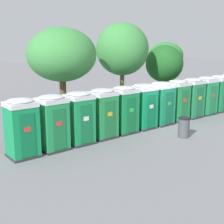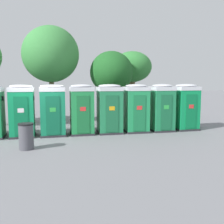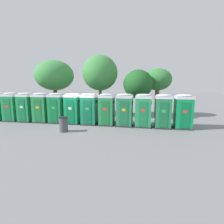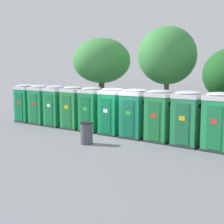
{
  "view_description": "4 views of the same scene",
  "coord_description": "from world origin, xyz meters",
  "px_view_note": "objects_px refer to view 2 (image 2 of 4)",
  "views": [
    {
      "loc": [
        -11.63,
        -13.18,
        4.86
      ],
      "look_at": [
        -3.06,
        0.03,
        1.27
      ],
      "focal_mm": 50.0,
      "sensor_mm": 36.0,
      "label": 1
    },
    {
      "loc": [
        1.94,
        -12.74,
        2.69
      ],
      "look_at": [
        3.69,
        0.66,
        1.1
      ],
      "focal_mm": 42.0,
      "sensor_mm": 36.0,
      "label": 2
    },
    {
      "loc": [
        6.4,
        -12.54,
        3.28
      ],
      "look_at": [
        2.55,
        0.56,
        1.07
      ],
      "focal_mm": 28.0,
      "sensor_mm": 36.0,
      "label": 3
    },
    {
      "loc": [
        10.43,
        -12.13,
        3.43
      ],
      "look_at": [
        -0.73,
        0.25,
        1.23
      ],
      "focal_mm": 50.0,
      "sensor_mm": 36.0,
      "label": 4
    }
  ],
  "objects_px": {
    "portapotty_5": "(22,111)",
    "portapotty_8": "(110,109)",
    "trash_can": "(26,136)",
    "portapotty_10": "(162,107)",
    "street_tree_1": "(51,55)",
    "portapotty_9": "(136,108)",
    "portapotty_11": "(186,107)",
    "street_tree_2": "(132,68)",
    "portapotty_6": "(53,110)",
    "street_tree_0": "(111,73)",
    "portapotty_7": "(82,109)"
  },
  "relations": [
    {
      "from": "portapotty_9",
      "to": "street_tree_1",
      "type": "height_order",
      "value": "street_tree_1"
    },
    {
      "from": "street_tree_0",
      "to": "trash_can",
      "type": "xyz_separation_m",
      "value": [
        -4.2,
        -6.23,
        -2.68
      ]
    },
    {
      "from": "portapotty_7",
      "to": "portapotty_6",
      "type": "bearing_deg",
      "value": -173.5
    },
    {
      "from": "portapotty_9",
      "to": "portapotty_11",
      "type": "relative_size",
      "value": 1.0
    },
    {
      "from": "street_tree_2",
      "to": "street_tree_1",
      "type": "bearing_deg",
      "value": -162.19
    },
    {
      "from": "portapotty_8",
      "to": "street_tree_2",
      "type": "distance_m",
      "value": 6.03
    },
    {
      "from": "portapotty_10",
      "to": "portapotty_11",
      "type": "bearing_deg",
      "value": 7.81
    },
    {
      "from": "portapotty_6",
      "to": "street_tree_0",
      "type": "distance_m",
      "value": 5.32
    },
    {
      "from": "portapotty_10",
      "to": "portapotty_11",
      "type": "relative_size",
      "value": 1.0
    },
    {
      "from": "portapotty_8",
      "to": "trash_can",
      "type": "xyz_separation_m",
      "value": [
        -3.67,
        -2.88,
        -0.76
      ]
    },
    {
      "from": "street_tree_2",
      "to": "portapotty_11",
      "type": "bearing_deg",
      "value": -65.99
    },
    {
      "from": "portapotty_8",
      "to": "portapotty_11",
      "type": "relative_size",
      "value": 1.0
    },
    {
      "from": "portapotty_7",
      "to": "trash_can",
      "type": "height_order",
      "value": "portapotty_7"
    },
    {
      "from": "street_tree_1",
      "to": "street_tree_0",
      "type": "bearing_deg",
      "value": 0.36
    },
    {
      "from": "portapotty_5",
      "to": "street_tree_0",
      "type": "bearing_deg",
      "value": 37.62
    },
    {
      "from": "portapotty_9",
      "to": "street_tree_1",
      "type": "distance_m",
      "value": 6.43
    },
    {
      "from": "portapotty_5",
      "to": "portapotty_6",
      "type": "height_order",
      "value": "same"
    },
    {
      "from": "trash_can",
      "to": "portapotty_5",
      "type": "bearing_deg",
      "value": 104.24
    },
    {
      "from": "portapotty_10",
      "to": "street_tree_1",
      "type": "distance_m",
      "value": 7.5
    },
    {
      "from": "portapotty_8",
      "to": "street_tree_2",
      "type": "relative_size",
      "value": 0.53
    },
    {
      "from": "portapotty_6",
      "to": "street_tree_1",
      "type": "relative_size",
      "value": 0.42
    },
    {
      "from": "portapotty_6",
      "to": "portapotty_8",
      "type": "relative_size",
      "value": 1.0
    },
    {
      "from": "portapotty_9",
      "to": "street_tree_1",
      "type": "bearing_deg",
      "value": 145.55
    },
    {
      "from": "portapotty_7",
      "to": "portapotty_9",
      "type": "bearing_deg",
      "value": 4.4
    },
    {
      "from": "portapotty_8",
      "to": "street_tree_0",
      "type": "height_order",
      "value": "street_tree_0"
    },
    {
      "from": "portapotty_5",
      "to": "street_tree_1",
      "type": "bearing_deg",
      "value": 73.91
    },
    {
      "from": "trash_can",
      "to": "street_tree_1",
      "type": "bearing_deg",
      "value": 86.03
    },
    {
      "from": "street_tree_1",
      "to": "portapotty_5",
      "type": "bearing_deg",
      "value": -106.09
    },
    {
      "from": "portapotty_11",
      "to": "street_tree_1",
      "type": "distance_m",
      "value": 8.64
    },
    {
      "from": "portapotty_5",
      "to": "portapotty_8",
      "type": "distance_m",
      "value": 4.32
    },
    {
      "from": "portapotty_6",
      "to": "portapotty_8",
      "type": "distance_m",
      "value": 2.88
    },
    {
      "from": "portapotty_10",
      "to": "portapotty_11",
      "type": "distance_m",
      "value": 1.44
    },
    {
      "from": "portapotty_11",
      "to": "street_tree_0",
      "type": "relative_size",
      "value": 0.55
    },
    {
      "from": "portapotty_8",
      "to": "portapotty_9",
      "type": "distance_m",
      "value": 1.44
    },
    {
      "from": "portapotty_6",
      "to": "street_tree_2",
      "type": "distance_m",
      "value": 7.76
    },
    {
      "from": "street_tree_0",
      "to": "trash_can",
      "type": "relative_size",
      "value": 4.39
    },
    {
      "from": "street_tree_0",
      "to": "street_tree_2",
      "type": "xyz_separation_m",
      "value": [
        1.7,
        1.73,
        0.43
      ]
    },
    {
      "from": "portapotty_7",
      "to": "street_tree_1",
      "type": "height_order",
      "value": "street_tree_1"
    },
    {
      "from": "portapotty_6",
      "to": "trash_can",
      "type": "relative_size",
      "value": 2.43
    },
    {
      "from": "portapotty_6",
      "to": "trash_can",
      "type": "height_order",
      "value": "portapotty_6"
    },
    {
      "from": "portapotty_11",
      "to": "street_tree_0",
      "type": "xyz_separation_m",
      "value": [
        -3.78,
        2.92,
        1.93
      ]
    },
    {
      "from": "portapotty_5",
      "to": "portapotty_10",
      "type": "xyz_separation_m",
      "value": [
        7.18,
        0.6,
        0.0
      ]
    },
    {
      "from": "portapotty_8",
      "to": "street_tree_1",
      "type": "relative_size",
      "value": 0.42
    },
    {
      "from": "portapotty_7",
      "to": "portapotty_11",
      "type": "xyz_separation_m",
      "value": [
        5.74,
        0.53,
        -0.0
      ]
    },
    {
      "from": "portapotty_7",
      "to": "portapotty_5",
      "type": "bearing_deg",
      "value": -174.6
    },
    {
      "from": "portapotty_6",
      "to": "portapotty_9",
      "type": "bearing_deg",
      "value": 5.1
    },
    {
      "from": "portapotty_5",
      "to": "portapotty_6",
      "type": "bearing_deg",
      "value": 4.29
    },
    {
      "from": "portapotty_6",
      "to": "street_tree_0",
      "type": "relative_size",
      "value": 0.55
    },
    {
      "from": "portapotty_5",
      "to": "portapotty_6",
      "type": "relative_size",
      "value": 1.0
    },
    {
      "from": "portapotty_5",
      "to": "portapotty_8",
      "type": "xyz_separation_m",
      "value": [
        4.31,
        0.37,
        -0.0
      ]
    }
  ]
}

